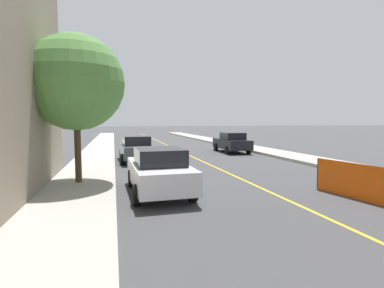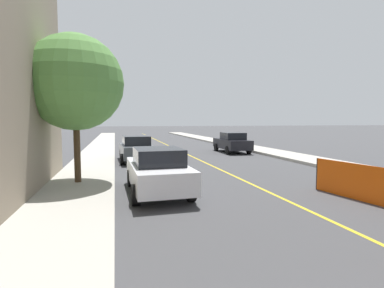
% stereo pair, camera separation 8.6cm
% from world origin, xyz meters
% --- Properties ---
extents(lane_stripe, '(0.12, 71.19, 0.01)m').
position_xyz_m(lane_stripe, '(0.00, 35.60, 0.00)').
color(lane_stripe, gold).
rests_on(lane_stripe, ground_plane).
extents(sidewalk_left, '(2.48, 71.19, 0.17)m').
position_xyz_m(sidewalk_left, '(-6.51, 35.60, 0.09)').
color(sidewalk_left, '#ADA89E').
rests_on(sidewalk_left, ground_plane).
extents(sidewalk_right, '(2.48, 71.19, 0.17)m').
position_xyz_m(sidewalk_right, '(6.51, 35.60, 0.09)').
color(sidewalk_right, '#ADA89E').
rests_on(sidewalk_right, ground_plane).
extents(safety_mesh_fence, '(0.84, 4.63, 1.15)m').
position_xyz_m(safety_mesh_fence, '(2.32, 18.59, 0.58)').
color(safety_mesh_fence, '#EF560C').
rests_on(safety_mesh_fence, ground_plane).
extents(parked_car_curb_near, '(1.95, 4.35, 1.59)m').
position_xyz_m(parked_car_curb_near, '(-3.82, 21.69, 0.80)').
color(parked_car_curb_near, silver).
rests_on(parked_car_curb_near, ground_plane).
extents(parked_car_curb_mid, '(2.00, 4.38, 1.59)m').
position_xyz_m(parked_car_curb_mid, '(-3.98, 30.17, 0.80)').
color(parked_car_curb_mid, '#474C51').
rests_on(parked_car_curb_mid, ground_plane).
extents(parked_car_curb_far, '(1.94, 4.34, 1.59)m').
position_xyz_m(parked_car_curb_far, '(3.79, 33.69, 0.80)').
color(parked_car_curb_far, black).
rests_on(parked_car_curb_far, ground_plane).
extents(street_tree_left_near, '(3.59, 3.59, 5.56)m').
position_xyz_m(street_tree_left_near, '(-6.63, 23.58, 3.93)').
color(street_tree_left_near, '#4C3823').
rests_on(street_tree_left_near, sidewalk_left).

